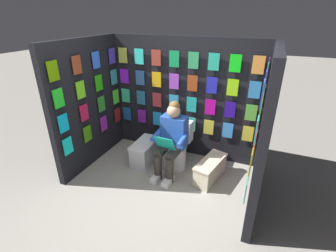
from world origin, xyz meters
TOP-DOWN VIEW (x-y plane):
  - ground_plane at (0.00, 0.00)m, footprint 30.00×30.00m
  - display_wall_back at (0.00, -1.69)m, footprint 2.71×0.14m
  - display_wall_left at (-1.35, -0.82)m, footprint 0.14×1.64m
  - display_wall_right at (1.35, -0.82)m, footprint 0.14×1.64m
  - toilet at (-0.06, -1.19)m, footprint 0.41×0.56m
  - person_reading at (-0.05, -0.96)m, footprint 0.54×0.70m
  - comic_longbox_near at (0.49, -1.08)m, footprint 0.32×0.62m
  - comic_longbox_far at (-0.69, -1.02)m, footprint 0.41×0.74m

SIDE VIEW (x-z plane):
  - ground_plane at x=0.00m, z-range 0.00..0.00m
  - comic_longbox_far at x=-0.69m, z-range 0.00..0.34m
  - comic_longbox_near at x=0.49m, z-range 0.00..0.38m
  - toilet at x=-0.06m, z-range -0.06..0.71m
  - person_reading at x=-0.05m, z-range 0.00..1.20m
  - display_wall_left at x=-1.35m, z-range 0.00..2.07m
  - display_wall_right at x=1.35m, z-range 0.00..2.07m
  - display_wall_back at x=0.00m, z-range 0.00..2.07m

